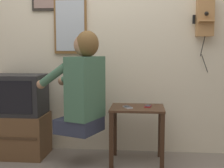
# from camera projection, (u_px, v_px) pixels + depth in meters

# --- Properties ---
(wall_back) EXTENTS (6.80, 0.05, 2.55)m
(wall_back) POSITION_uv_depth(u_px,v_px,m) (106.00, 36.00, 3.42)
(wall_back) COLOR beige
(wall_back) RESTS_ON ground_plane
(side_table) EXTENTS (0.53, 0.43, 0.56)m
(side_table) POSITION_uv_depth(u_px,v_px,m) (137.00, 120.00, 3.09)
(side_table) COLOR #422819
(side_table) RESTS_ON ground_plane
(person) EXTENTS (0.65, 0.57, 0.98)m
(person) POSITION_uv_depth(u_px,v_px,m) (83.00, 85.00, 2.97)
(person) COLOR #2D3347
(person) RESTS_ON ground_plane
(tv_stand) EXTENTS (0.58, 0.43, 0.45)m
(tv_stand) POSITION_uv_depth(u_px,v_px,m) (20.00, 135.00, 3.32)
(tv_stand) COLOR brown
(tv_stand) RESTS_ON ground_plane
(television) EXTENTS (0.57, 0.41, 0.42)m
(television) POSITION_uv_depth(u_px,v_px,m) (17.00, 95.00, 3.28)
(television) COLOR #232326
(television) RESTS_ON tv_stand
(wall_phone_antique) EXTENTS (0.21, 0.19, 0.81)m
(wall_phone_antique) POSITION_uv_depth(u_px,v_px,m) (205.00, 17.00, 3.21)
(wall_phone_antique) COLOR #AD7A47
(wall_mirror) EXTENTS (0.36, 0.03, 0.60)m
(wall_mirror) POSITION_uv_depth(u_px,v_px,m) (70.00, 26.00, 3.40)
(wall_mirror) COLOR brown
(cell_phone_held) EXTENTS (0.11, 0.14, 0.01)m
(cell_phone_held) POSITION_uv_depth(u_px,v_px,m) (128.00, 107.00, 3.03)
(cell_phone_held) COLOR silver
(cell_phone_held) RESTS_ON side_table
(cell_phone_spare) EXTENTS (0.08, 0.13, 0.01)m
(cell_phone_spare) POSITION_uv_depth(u_px,v_px,m) (148.00, 106.00, 3.09)
(cell_phone_spare) COLOR maroon
(cell_phone_spare) RESTS_ON side_table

